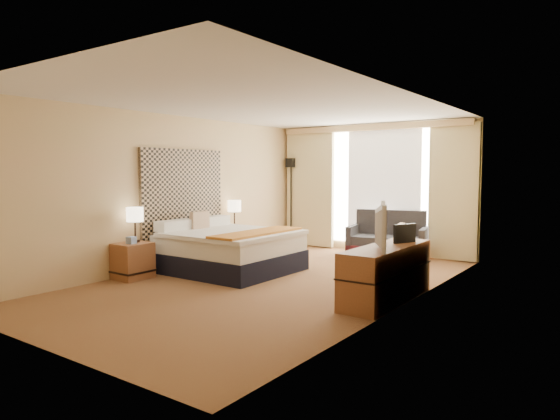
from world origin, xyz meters
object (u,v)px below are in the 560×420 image
Objects in this scene: nightstand_right at (238,242)px; media_dresser at (387,273)px; desk_chair at (398,262)px; loveseat at (388,242)px; bed at (229,250)px; lamp_left at (135,215)px; floor_lamp at (291,184)px; television at (375,226)px; lamp_right at (234,207)px; nightstand_left at (133,261)px.

nightstand_right is 0.31× the size of media_dresser.
loveseat is at bearing 139.51° from desk_chair.
lamp_left is (-0.83, -1.24, 0.62)m from bed.
loveseat is at bearing -7.77° from floor_lamp.
desk_chair reaches higher than nightstand_right.
lamp_left is at bearing -123.89° from bed.
floor_lamp is at bearing 21.01° from television.
lamp_right is (-0.02, -1.91, -0.40)m from floor_lamp.
media_dresser is at bearing 15.84° from nightstand_left.
loveseat is 3.51m from television.
television reaches higher than desk_chair.
desk_chair is at bearing 94.24° from media_dresser.
desk_chair is (-0.03, 0.45, 0.07)m from media_dresser.
desk_chair reaches higher than media_dresser.
bed is (0.81, -1.19, 0.07)m from nightstand_right.
floor_lamp reaches higher than nightstand_right.
lamp_right is 4.05m from television.
television reaches higher than lamp_left.
desk_chair is 3.99m from lamp_left.
nightstand_left is 4.49m from floor_lamp.
media_dresser is (3.70, -1.45, 0.07)m from nightstand_right.
media_dresser is 4.04m from lamp_right.
bed is (-2.89, 0.26, -0.00)m from media_dresser.
bed is 2.86m from desk_chair.
television is at bearing 12.26° from nightstand_left.
bed is 1.62m from lamp_left.
lamp_right is (-3.75, 1.39, 0.62)m from media_dresser.
nightstand_right is at bearing 89.48° from lamp_left.
floor_lamp reaches higher than nightstand_left.
desk_chair is 0.90m from television.
floor_lamp is (-0.03, 4.35, 1.09)m from nightstand_left.
bed is 2.03× the size of television.
desk_chair reaches higher than nightstand_left.
desk_chair is 3.87m from lamp_right.
television is (-0.05, -0.26, 0.63)m from media_dresser.
loveseat is 4.69m from lamp_left.
lamp_right is (-2.49, -1.57, 0.67)m from loveseat.
bed is 3.31m from floor_lamp.
lamp_left reaches higher than nightstand_left.
lamp_left is (-3.69, -1.42, 0.55)m from desk_chair.
lamp_left reaches higher than desk_chair.
television is at bearing -82.07° from loveseat.
nightstand_left is at bearing -90.00° from nightstand_right.
media_dresser is at bearing -41.50° from floor_lamp.
desk_chair is at bearing -76.65° from loveseat.
desk_chair is 1.75× the size of lamp_left.
nightstand_left is 0.70m from lamp_left.
lamp_right is at bearing 91.08° from nightstand_left.
loveseat is at bearing 32.30° from lamp_right.
lamp_left is at bearing 76.07° from television.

